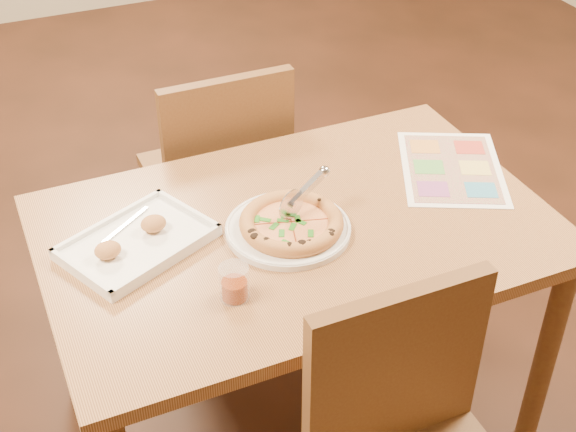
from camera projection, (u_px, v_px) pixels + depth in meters
name	position (u px, v px, depth m)	size (l,w,h in m)	color
dining_table	(297.00, 250.00, 2.11)	(1.30, 0.85, 0.72)	#A67442
chair_far	(221.00, 161.00, 2.60)	(0.42, 0.42, 0.47)	brown
plate	(288.00, 229.00, 2.03)	(0.32, 0.32, 0.02)	white
pizza	(291.00, 223.00, 2.02)	(0.26, 0.26, 0.04)	#D58449
pizza_cutter	(302.00, 194.00, 2.01)	(0.16, 0.07, 0.10)	silver
appetizer_tray	(137.00, 243.00, 1.98)	(0.42, 0.36, 0.06)	white
glass_tumbler	(234.00, 285.00, 1.81)	(0.07, 0.07, 0.09)	maroon
menu	(452.00, 168.00, 2.27)	(0.28, 0.39, 0.01)	white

